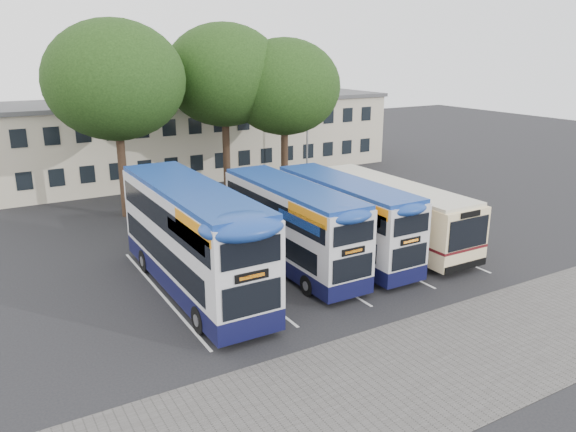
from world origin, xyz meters
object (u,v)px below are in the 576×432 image
Objects in this scene: bus_dd_left at (192,234)px; lamp_post at (308,116)px; tree_left at (115,80)px; bus_single at (388,209)px; bus_dd_right at (344,216)px; tree_right at (284,87)px; bus_dd_mid at (291,222)px; tree_mid at (224,75)px.

lamp_post is at bearing 44.89° from bus_dd_left.
lamp_post is at bearing 9.90° from tree_left.
lamp_post reaches higher than bus_single.
bus_dd_left reaches higher than bus_dd_right.
tree_right is 13.04m from bus_single.
tree_right is at bearing 61.30° from bus_dd_mid.
lamp_post reaches higher than bus_dd_right.
bus_single is (-4.05, -14.52, -3.24)m from lamp_post.
lamp_post is 0.94× the size of bus_dd_mid.
bus_dd_right is at bearing -90.35° from tree_mid.
bus_dd_mid is 6.35m from bus_single.
tree_mid reaches higher than bus_dd_right.
lamp_post is 17.21m from bus_dd_right.
tree_right reaches higher than bus_dd_left.
lamp_post is 0.84× the size of tree_right.
lamp_post is 18.48m from bus_dd_mid.
tree_mid reaches higher than bus_single.
tree_right is 14.07m from bus_dd_right.
lamp_post is at bearing 74.42° from bus_single.
lamp_post reaches higher than bus_dd_mid.
tree_mid is 1.21× the size of bus_dd_mid.
tree_mid is (7.60, 1.52, 0.06)m from tree_left.
bus_single is at bearing -105.58° from lamp_post.
tree_mid reaches higher than bus_dd_left.
bus_dd_left is at bearing -119.42° from tree_mid.
tree_right is 1.11× the size of bus_dd_mid.
bus_dd_left is at bearing -133.08° from tree_right.
tree_left is 14.55m from bus_dd_mid.
bus_dd_left is 1.15× the size of bus_dd_mid.
tree_left is at bearing 110.23° from bus_dd_mid.
tree_mid is at bearing 103.77° from bus_single.
bus_dd_mid is at bearing 175.87° from bus_dd_right.
tree_mid is 15.44m from bus_dd_right.
tree_right is 1.15× the size of bus_dd_right.
bus_dd_mid is (4.58, -12.42, -6.02)m from tree_left.
lamp_post is 0.96× the size of bus_dd_right.
tree_right reaches higher than bus_dd_right.
tree_left is 1.06× the size of bus_dd_left.
tree_mid is at bearing 89.65° from bus_dd_right.
bus_dd_left is 1.18× the size of bus_dd_right.
bus_dd_right is at bearing 0.43° from bus_dd_left.
bus_dd_mid is at bearing -102.21° from tree_mid.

